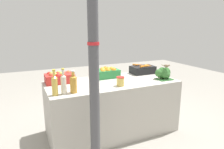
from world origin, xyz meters
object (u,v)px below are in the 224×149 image
Objects in this scene: orange_crate at (106,73)px; sparrow_bird at (167,66)px; broccoli_pile at (164,73)px; apple_crate at (59,77)px; juice_bottle_amber at (73,83)px; support_pole at (94,52)px; juice_bottle_golden at (55,85)px; pickle_jar at (120,81)px; carrot_crate at (143,69)px; juice_bottle_cloudy at (64,83)px.

sparrow_bird reaches higher than orange_crate.
sparrow_bird is at bearing -70.76° from broccoli_pile.
apple_crate is 0.52m from juice_bottle_amber.
juice_bottle_golden is at bearing 127.20° from support_pole.
pickle_jar is (-0.73, -0.05, -0.02)m from broccoli_pile.
orange_crate is at bearing 39.08° from juice_bottle_amber.
support_pole is 20.90× the size of pickle_jar.
support_pole reaches higher than pickle_jar.
apple_crate is at bearing 162.71° from broccoli_pile.
carrot_crate is 0.50m from sparrow_bird.
orange_crate reaches higher than pickle_jar.
pickle_jar is at bearing -35.31° from apple_crate.
juice_bottle_amber is (-1.28, -0.51, 0.04)m from carrot_crate.
pickle_jar is at bearing 40.40° from support_pole.
apple_crate is 1.44× the size of juice_bottle_amber.
broccoli_pile reaches higher than apple_crate.
support_pole is 9.64× the size of juice_bottle_amber.
apple_crate is 0.70m from orange_crate.
carrot_crate reaches higher than apple_crate.
juice_bottle_golden reaches higher than apple_crate.
apple_crate is 0.53m from juice_bottle_golden.
broccoli_pile is at bearing -31.32° from orange_crate.
juice_bottle_amber is (0.21, 0.00, -0.01)m from juice_bottle_golden.
juice_bottle_golden is 2.42× the size of pickle_jar.
orange_crate is at bearing -147.33° from sparrow_bird.
pickle_jar is at bearing -143.62° from carrot_crate.
carrot_crate is 0.82m from pickle_jar.
pickle_jar is (0.83, 0.02, -0.06)m from juice_bottle_golden.
juice_bottle_cloudy is at bearing -159.95° from carrot_crate.
orange_crate is 0.98m from juice_bottle_golden.
support_pole is 1.40m from broccoli_pile.
sparrow_bird is (1.48, 0.03, 0.08)m from juice_bottle_cloudy.
juice_bottle_golden reaches higher than sparrow_bird.
carrot_crate is at bearing 21.65° from juice_bottle_amber.
apple_crate is 1.00× the size of carrot_crate.
orange_crate is 1.27× the size of juice_bottle_cloudy.
sparrow_bird reaches higher than carrot_crate.
juice_bottle_golden is at bearing -113.30° from sparrow_bird.
carrot_crate is 1.48m from juice_bottle_cloudy.
juice_bottle_golden is at bearing -148.68° from orange_crate.
sparrow_bird reaches higher than pickle_jar.
pickle_jar is at bearing 1.49° from juice_bottle_golden.
pickle_jar is at bearing 1.69° from juice_bottle_cloudy.
apple_crate is at bearing 74.98° from juice_bottle_golden.
broccoli_pile is 0.91× the size of juice_bottle_amber.
juice_bottle_golden is at bearing -161.18° from carrot_crate.
apple_crate is 0.51m from juice_bottle_cloudy.
broccoli_pile is 0.81× the size of juice_bottle_cloudy.
orange_crate is 0.90m from juice_bottle_cloudy.
sparrow_bird is (1.26, 0.45, -0.31)m from support_pole.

